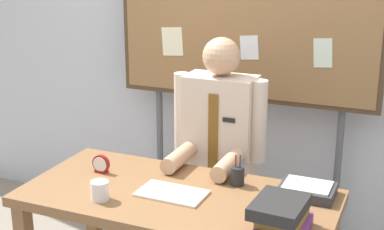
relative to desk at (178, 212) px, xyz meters
name	(u,v)px	position (x,y,z in m)	size (l,w,h in m)	color
back_wall	(255,36)	(0.00, 1.21, 0.69)	(6.40, 0.08, 2.70)	silver
desk	(178,212)	(0.00, 0.00, 0.00)	(1.52, 0.73, 0.76)	brown
person	(219,168)	(0.00, 0.58, 0.01)	(0.55, 0.56, 1.43)	#2D2D33
bulletin_board	(246,12)	(0.00, 1.00, 0.87)	(1.67, 0.09, 2.13)	#4C3823
book_stack	(282,217)	(0.56, -0.18, 0.17)	(0.24, 0.28, 0.14)	#72337F
open_notebook	(172,193)	(-0.02, -0.02, 0.11)	(0.33, 0.20, 0.01)	#F4EFCC
desk_clock	(101,165)	(-0.48, 0.08, 0.14)	(0.10, 0.04, 0.10)	maroon
coffee_mug	(100,191)	(-0.31, -0.20, 0.15)	(0.09, 0.09, 0.09)	white
pen_holder	(237,176)	(0.23, 0.21, 0.15)	(0.07, 0.07, 0.16)	#262626
paper_tray	(307,190)	(0.58, 0.23, 0.13)	(0.26, 0.20, 0.06)	#333338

